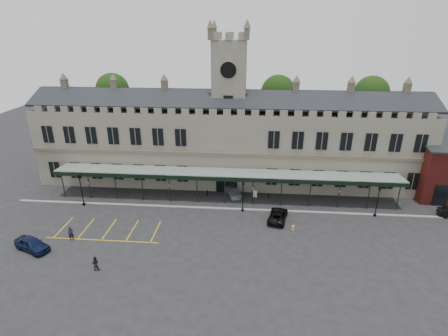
# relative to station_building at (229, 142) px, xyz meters

# --- Properties ---
(ground) EXTENTS (140.00, 140.00, 0.00)m
(ground) POSITION_rel_station_building_xyz_m (0.00, -15.91, -6.47)
(ground) COLOR black
(station_building) EXTENTS (60.00, 10.36, 17.30)m
(station_building) POSITION_rel_station_building_xyz_m (0.00, 0.00, 0.00)
(station_building) COLOR #6B6759
(station_building) RESTS_ON ground
(clock_tower) EXTENTS (5.60, 5.60, 24.80)m
(clock_tower) POSITION_rel_station_building_xyz_m (0.00, 0.09, 6.64)
(clock_tower) COLOR #6B6759
(clock_tower) RESTS_ON ground
(canopy) EXTENTS (50.00, 4.10, 4.30)m
(canopy) POSITION_rel_station_building_xyz_m (0.00, -8.45, -4.06)
(canopy) COLOR #8C9E93
(canopy) RESTS_ON ground
(kerb) EXTENTS (60.00, 0.40, 0.12)m
(kerb) POSITION_rel_station_building_xyz_m (0.00, -10.41, -6.41)
(kerb) COLOR gray
(kerb) RESTS_ON ground
(parking_markings) EXTENTS (16.00, 6.00, 0.01)m
(parking_markings) POSITION_rel_station_building_xyz_m (-14.00, -17.41, -6.47)
(parking_markings) COLOR gold
(parking_markings) RESTS_ON ground
(tree_behind_left) EXTENTS (6.00, 6.00, 16.00)m
(tree_behind_left) POSITION_rel_station_building_xyz_m (-22.00, 9.09, 6.35)
(tree_behind_left) COLOR #332314
(tree_behind_left) RESTS_ON ground
(tree_behind_mid) EXTENTS (6.00, 6.00, 16.00)m
(tree_behind_mid) POSITION_rel_station_building_xyz_m (8.00, 9.09, 6.35)
(tree_behind_mid) COLOR #332314
(tree_behind_mid) RESTS_ON ground
(tree_behind_right) EXTENTS (6.00, 6.00, 16.00)m
(tree_behind_right) POSITION_rel_station_building_xyz_m (24.00, 9.09, 6.35)
(tree_behind_right) COLOR #332314
(tree_behind_right) RESTS_ON ground
(lamp_post_left) EXTENTS (0.48, 0.48, 5.09)m
(lamp_post_left) POSITION_rel_station_building_xyz_m (-20.07, -10.94, -3.45)
(lamp_post_left) COLOR black
(lamp_post_left) RESTS_ON ground
(lamp_post_mid) EXTENTS (0.44, 0.44, 4.67)m
(lamp_post_mid) POSITION_rel_station_building_xyz_m (2.66, -10.81, -3.70)
(lamp_post_mid) COLOR black
(lamp_post_mid) RESTS_ON ground
(lamp_post_right) EXTENTS (0.44, 0.44, 4.68)m
(lamp_post_right) POSITION_rel_station_building_xyz_m (20.51, -10.74, -3.70)
(lamp_post_right) COLOR black
(lamp_post_right) RESTS_ON ground
(traffic_cone) EXTENTS (0.46, 0.46, 0.73)m
(traffic_cone) POSITION_rel_station_building_xyz_m (9.15, -14.97, -6.11)
(traffic_cone) COLOR orange
(traffic_cone) RESTS_ON ground
(sign_board) EXTENTS (0.63, 0.22, 1.10)m
(sign_board) POSITION_rel_station_building_xyz_m (4.35, -6.42, -5.93)
(sign_board) COLOR black
(sign_board) RESTS_ON ground
(bollard_left) EXTENTS (0.17, 0.17, 0.96)m
(bollard_left) POSITION_rel_station_building_xyz_m (-2.78, -6.59, -5.99)
(bollard_left) COLOR black
(bollard_left) RESTS_ON ground
(bollard_right) EXTENTS (0.14, 0.14, 0.81)m
(bollard_right) POSITION_rel_station_building_xyz_m (6.33, -6.65, -6.06)
(bollard_right) COLOR black
(bollard_right) RESTS_ON ground
(car_left_a) EXTENTS (4.86, 3.43, 1.54)m
(car_left_a) POSITION_rel_station_building_xyz_m (-21.00, -21.82, -5.70)
(car_left_a) COLOR #0B1533
(car_left_a) RESTS_ON ground
(car_taxi) EXTENTS (3.32, 4.64, 1.25)m
(car_taxi) POSITION_rel_station_building_xyz_m (1.00, -5.91, -5.84)
(car_taxi) COLOR #9FA2A7
(car_taxi) RESTS_ON ground
(car_van) EXTENTS (3.17, 5.15, 1.33)m
(car_van) POSITION_rel_station_building_xyz_m (7.37, -12.76, -5.80)
(car_van) COLOR black
(car_van) RESTS_ON ground
(person_a) EXTENTS (0.76, 0.73, 1.76)m
(person_a) POSITION_rel_station_building_xyz_m (-17.53, -19.52, -5.59)
(person_a) COLOR black
(person_a) RESTS_ON ground
(person_b) EXTENTS (0.79, 0.62, 1.62)m
(person_b) POSITION_rel_station_building_xyz_m (-12.30, -24.63, -5.66)
(person_b) COLOR black
(person_b) RESTS_ON ground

